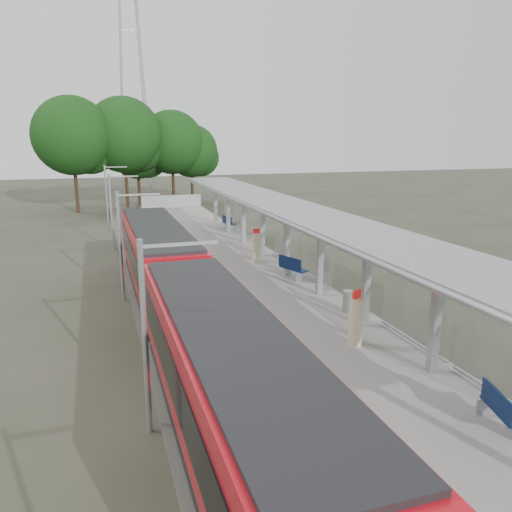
{
  "coord_description": "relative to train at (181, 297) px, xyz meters",
  "views": [
    {
      "loc": [
        -7.27,
        -5.54,
        7.88
      ],
      "look_at": [
        -0.1,
        16.73,
        2.3
      ],
      "focal_mm": 35.0,
      "sensor_mm": 36.0,
      "label": 1
    }
  ],
  "objects": [
    {
      "name": "bench_mid",
      "position": [
        6.3,
        4.54,
        -0.47
      ],
      "size": [
        1.04,
        1.69,
        1.11
      ],
      "rotation": [
        0.0,
        0.0,
        0.36
      ],
      "color": "#0E1F4A",
      "rests_on": "platform"
    },
    {
      "name": "trackbed",
      "position": [
        -0.0,
        7.76,
        -1.93
      ],
      "size": [
        3.0,
        70.0,
        0.24
      ],
      "primitive_type": "cube",
      "color": "#59544C",
      "rests_on": "ground"
    },
    {
      "name": "end_fence",
      "position": [
        4.5,
        32.71,
        -0.45
      ],
      "size": [
        6.0,
        0.1,
        1.2
      ],
      "primitive_type": "cube",
      "color": "#9EA0A5",
      "rests_on": "platform"
    },
    {
      "name": "canopy",
      "position": [
        6.11,
        3.95,
        2.15
      ],
      "size": [
        3.27,
        38.0,
        3.66
      ],
      "color": "#9EA0A5",
      "rests_on": "platform"
    },
    {
      "name": "info_pillar_far",
      "position": [
        5.71,
        8.51,
        -0.24
      ],
      "size": [
        0.42,
        0.42,
        1.87
      ],
      "rotation": [
        0.0,
        0.0,
        -0.09
      ],
      "color": "beige",
      "rests_on": "platform"
    },
    {
      "name": "tree_cluster",
      "position": [
        1.54,
        40.82,
        5.41
      ],
      "size": [
        20.57,
        12.1,
        12.26
      ],
      "color": "#382316",
      "rests_on": "ground"
    },
    {
      "name": "info_pillar_near",
      "position": [
        5.26,
        -3.78,
        -0.21
      ],
      "size": [
        0.44,
        0.44,
        1.95
      ],
      "rotation": [
        0.0,
        0.0,
        0.37
      ],
      "color": "beige",
      "rests_on": "platform"
    },
    {
      "name": "bench_near",
      "position": [
        6.16,
        -9.27,
        -0.53
      ],
      "size": [
        0.83,
        1.51,
        0.99
      ],
      "rotation": [
        0.0,
        0.0,
        -0.28
      ],
      "color": "#0E1F4A",
      "rests_on": "platform"
    },
    {
      "name": "platform",
      "position": [
        4.5,
        7.76,
        -1.55
      ],
      "size": [
        6.0,
        50.0,
        1.0
      ],
      "primitive_type": "cube",
      "color": "gray",
      "rests_on": "ground"
    },
    {
      "name": "tactile_strip",
      "position": [
        1.95,
        7.76,
        -1.04
      ],
      "size": [
        0.6,
        50.0,
        0.02
      ],
      "primitive_type": "cube",
      "color": "gold",
      "rests_on": "platform"
    },
    {
      "name": "litter_bin",
      "position": [
        6.6,
        -0.76,
        -0.61
      ],
      "size": [
        0.57,
        0.57,
        0.89
      ],
      "primitive_type": "cylinder",
      "rotation": [
        0.0,
        0.0,
        -0.41
      ],
      "color": "#9EA0A5",
      "rests_on": "platform"
    },
    {
      "name": "train",
      "position": [
        0.0,
        0.0,
        0.0
      ],
      "size": [
        2.74,
        27.6,
        3.62
      ],
      "color": "black",
      "rests_on": "ground"
    },
    {
      "name": "bench_far",
      "position": [
        6.8,
        18.88,
        -0.52
      ],
      "size": [
        0.79,
        1.55,
        1.01
      ],
      "rotation": [
        0.0,
        0.0,
        0.23
      ],
      "color": "#0E1F4A",
      "rests_on": "platform"
    },
    {
      "name": "catenary_masts",
      "position": [
        -1.72,
        6.76,
        0.86
      ],
      "size": [
        2.08,
        48.16,
        5.4
      ],
      "color": "#9EA0A5",
      "rests_on": "ground"
    },
    {
      "name": "pylon",
      "position": [
        3.5,
        60.76,
        16.95
      ],
      "size": [
        8.0,
        4.0,
        38.0
      ],
      "primitive_type": null,
      "color": "#9EA0A5",
      "rests_on": "ground"
    }
  ]
}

